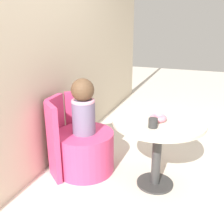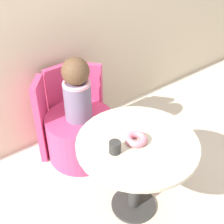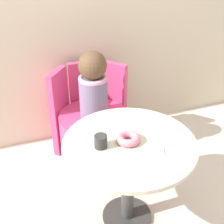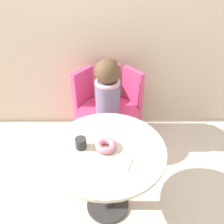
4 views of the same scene
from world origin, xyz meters
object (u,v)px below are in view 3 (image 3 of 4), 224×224
object	(u,v)px
donut	(128,139)
child_figure	(93,85)
round_table	(129,159)
cup	(101,141)
tub_chair	(95,136)

from	to	relation	value
donut	child_figure	bearing A→B (deg)	89.19
round_table	cup	world-z (taller)	cup
round_table	donut	distance (m)	0.15
child_figure	round_table	bearing A→B (deg)	-90.16
child_figure	cup	xyz separation A→B (m)	(-0.17, -0.69, -0.00)
round_table	donut	bearing A→B (deg)	143.90
tub_chair	child_figure	size ratio (longest dim) A/B	1.07
child_figure	donut	size ratio (longest dim) A/B	3.73
tub_chair	donut	distance (m)	0.83
round_table	child_figure	world-z (taller)	child_figure
cup	child_figure	bearing A→B (deg)	76.09
cup	round_table	bearing A→B (deg)	-5.13
round_table	cup	bearing A→B (deg)	174.87
child_figure	donut	xyz separation A→B (m)	(-0.01, -0.69, -0.02)
tub_chair	child_figure	world-z (taller)	child_figure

